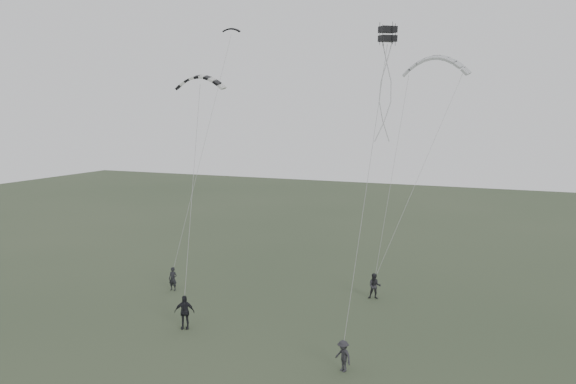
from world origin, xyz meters
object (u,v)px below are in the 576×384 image
at_px(flyer_center, 184,312).
at_px(kite_striped, 200,77).
at_px(flyer_left, 173,279).
at_px(flyer_right, 375,286).
at_px(kite_pale_large, 436,58).
at_px(kite_box, 388,34).
at_px(flyer_far, 343,356).
at_px(kite_dark_small, 231,29).

relative_size(flyer_center, kite_striped, 0.65).
xyz_separation_m(flyer_left, flyer_right, (13.30, 3.64, 0.04)).
relative_size(flyer_left, kite_striped, 0.55).
relative_size(kite_pale_large, kite_box, 5.96).
bearing_deg(flyer_right, kite_pale_large, 47.89).
relative_size(flyer_center, kite_pale_large, 0.43).
bearing_deg(flyer_far, flyer_center, -157.72).
xyz_separation_m(flyer_center, kite_dark_small, (-3.89, 13.25, 17.61)).
relative_size(flyer_right, kite_box, 2.24).
height_order(flyer_left, kite_pale_large, kite_pale_large).
height_order(flyer_center, kite_pale_large, kite_pale_large).
bearing_deg(kite_pale_large, kite_box, -93.70).
distance_m(flyer_left, flyer_far, 16.24).
bearing_deg(flyer_center, kite_dark_small, 83.84).
bearing_deg(kite_box, flyer_right, 70.15).
bearing_deg(kite_striped, kite_pale_large, 25.27).
height_order(flyer_right, kite_box, kite_box).
relative_size(flyer_center, flyer_far, 1.27).
bearing_deg(flyer_left, kite_striped, -34.20).
height_order(kite_dark_small, kite_striped, kite_dark_small).
relative_size(flyer_left, kite_pale_large, 0.36).
bearing_deg(kite_dark_small, kite_striped, -93.44).
bearing_deg(flyer_center, kite_striped, 80.88).
relative_size(flyer_center, kite_dark_small, 1.43).
xyz_separation_m(flyer_left, flyer_center, (4.61, -5.63, 0.15)).
bearing_deg(kite_box, flyer_center, 157.51).
bearing_deg(flyer_left, flyer_far, -32.62).
bearing_deg(kite_striped, kite_dark_small, 91.66).
relative_size(kite_striped, kite_box, 3.91).
height_order(flyer_left, kite_striped, kite_striped).
distance_m(flyer_center, flyer_far, 10.04).
bearing_deg(flyer_right, kite_dark_small, 148.64).
relative_size(flyer_right, kite_pale_large, 0.38).
distance_m(flyer_center, kite_pale_large, 23.63).
distance_m(flyer_right, flyer_far, 11.01).
bearing_deg(kite_striped, flyer_center, -92.38).
distance_m(flyer_left, kite_box, 21.79).
bearing_deg(flyer_center, kite_box, -8.48).
bearing_deg(kite_dark_small, flyer_far, -68.14).
distance_m(flyer_right, flyer_center, 12.71).
bearing_deg(kite_box, kite_pale_large, 49.88).
bearing_deg(flyer_left, kite_dark_small, 78.70).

